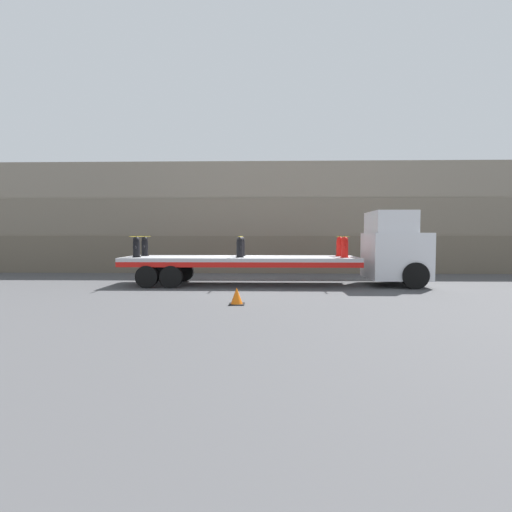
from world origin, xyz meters
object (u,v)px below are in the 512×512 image
traffic_cone (237,296)px  fire_hydrant_black_near_1 (240,247)px  flatbed_trailer (227,262)px  fire_hydrant_black_near_0 (136,247)px  fire_hydrant_black_far_1 (242,247)px  truck_cab (396,249)px  fire_hydrant_black_far_0 (145,247)px  fire_hydrant_red_far_2 (340,247)px  fire_hydrant_red_near_2 (345,247)px

traffic_cone → fire_hydrant_black_near_1: bearing=92.6°
flatbed_trailer → fire_hydrant_black_near_1: 1.02m
fire_hydrant_black_near_0 → fire_hydrant_black_far_1: size_ratio=1.00×
truck_cab → fire_hydrant_black_far_0: (-10.61, 0.55, 0.06)m
truck_cab → fire_hydrant_black_near_0: truck_cab is taller
fire_hydrant_black_near_0 → fire_hydrant_red_far_2: 8.45m
fire_hydrant_red_near_2 → fire_hydrant_red_far_2: (0.00, 1.11, 0.00)m
fire_hydrant_black_far_0 → fire_hydrant_black_near_1: bearing=-14.8°
traffic_cone → truck_cab: bearing=37.6°
flatbed_trailer → traffic_cone: flatbed_trailer is taller
traffic_cone → fire_hydrant_red_near_2: bearing=46.7°
truck_cab → fire_hydrant_black_near_1: 6.44m
fire_hydrant_black_near_0 → fire_hydrant_black_far_0: same height
fire_hydrant_black_near_1 → fire_hydrant_black_far_1: 1.11m
fire_hydrant_black_near_1 → fire_hydrant_black_far_1: same height
truck_cab → fire_hydrant_red_near_2: truck_cab is taller
fire_hydrant_black_near_0 → fire_hydrant_red_near_2: (8.38, 0.00, 0.00)m
fire_hydrant_red_far_2 → traffic_cone: fire_hydrant_red_far_2 is taller
fire_hydrant_black_near_0 → traffic_cone: 6.24m
fire_hydrant_black_near_0 → fire_hydrant_black_near_1: same height
fire_hydrant_black_near_0 → traffic_cone: (4.38, -4.24, -1.32)m
fire_hydrant_black_far_1 → traffic_cone: size_ratio=1.65×
truck_cab → fire_hydrant_black_near_1: bearing=-175.1°
fire_hydrant_black_far_0 → fire_hydrant_red_near_2: bearing=-7.5°
fire_hydrant_red_far_2 → fire_hydrant_black_far_1: bearing=180.0°
fire_hydrant_black_far_0 → fire_hydrant_red_far_2: same height
fire_hydrant_red_far_2 → fire_hydrant_red_near_2: bearing=-90.0°
fire_hydrant_red_near_2 → fire_hydrant_black_near_1: bearing=180.0°
truck_cab → fire_hydrant_black_near_1: (-6.42, -0.55, 0.06)m
flatbed_trailer → fire_hydrant_black_near_1: (0.59, -0.55, 0.62)m
fire_hydrant_black_near_0 → fire_hydrant_red_far_2: size_ratio=1.00×
truck_cab → fire_hydrant_red_near_2: size_ratio=3.62×
fire_hydrant_black_far_0 → fire_hydrant_black_far_1: same height
fire_hydrant_black_far_1 → traffic_cone: 5.51m
truck_cab → fire_hydrant_black_far_1: (-6.42, 0.55, 0.06)m
fire_hydrant_black_far_0 → fire_hydrant_black_near_1: size_ratio=1.00×
fire_hydrant_red_far_2 → fire_hydrant_black_near_0: bearing=-172.5°
fire_hydrant_black_near_1 → fire_hydrant_red_far_2: size_ratio=1.00×
truck_cab → fire_hydrant_black_near_1: truck_cab is taller
fire_hydrant_black_near_0 → fire_hydrant_black_far_0: bearing=90.0°
fire_hydrant_black_far_1 → fire_hydrant_red_near_2: bearing=-14.8°
fire_hydrant_black_far_1 → flatbed_trailer: bearing=-137.0°
flatbed_trailer → fire_hydrant_black_far_1: 1.02m
flatbed_trailer → fire_hydrant_black_near_0: fire_hydrant_black_near_0 is taller
truck_cab → fire_hydrant_black_near_1: size_ratio=3.62×
fire_hydrant_black_far_1 → truck_cab: bearing=-4.9°
traffic_cone → fire_hydrant_black_near_0: bearing=136.0°
fire_hydrant_red_near_2 → fire_hydrant_red_far_2: same height
fire_hydrant_black_near_1 → fire_hydrant_red_far_2: bearing=14.8°
flatbed_trailer → traffic_cone: (0.79, -4.79, -0.71)m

